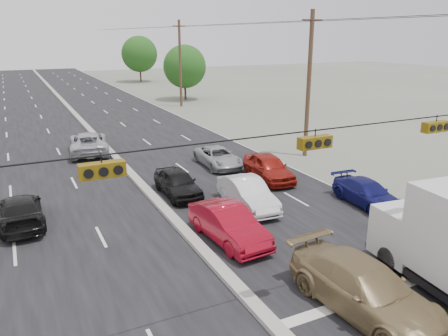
{
  "coord_description": "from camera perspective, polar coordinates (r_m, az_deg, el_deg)",
  "views": [
    {
      "loc": [
        -6.2,
        -9.75,
        8.42
      ],
      "look_at": [
        2.73,
        8.38,
        2.2
      ],
      "focal_mm": 35.0,
      "sensor_mm": 36.0,
      "label": 1
    }
  ],
  "objects": [
    {
      "name": "utility_pole_right_c",
      "position": [
        53.25,
        -5.75,
        13.46
      ],
      "size": [
        1.6,
        0.3,
        10.0
      ],
      "color": "#422D1E",
      "rests_on": "ground"
    },
    {
      "name": "queue_car_c",
      "position": [
        28.83,
        -0.78,
        1.41
      ],
      "size": [
        2.19,
        4.52,
        1.24
      ],
      "primitive_type": "imported",
      "rotation": [
        0.0,
        0.0,
        -0.03
      ],
      "color": "#999DA0",
      "rests_on": "ground"
    },
    {
      "name": "tree_right_mid",
      "position": [
        58.85,
        -5.16,
        13.06
      ],
      "size": [
        5.6,
        5.6,
        7.14
      ],
      "color": "#382619",
      "rests_on": "ground"
    },
    {
      "name": "queue_car_e",
      "position": [
        26.23,
        5.84,
        0.06
      ],
      "size": [
        2.3,
        4.69,
        1.54
      ],
      "primitive_type": "imported",
      "rotation": [
        0.0,
        0.0,
        -0.11
      ],
      "color": "maroon",
      "rests_on": "ground"
    },
    {
      "name": "traffic_signals",
      "position": [
        12.7,
        11.43,
        3.45
      ],
      "size": [
        25.0,
        0.3,
        0.54
      ],
      "color": "black",
      "rests_on": "ground"
    },
    {
      "name": "center_median",
      "position": [
        41.08,
        -17.03,
        4.67
      ],
      "size": [
        0.5,
        160.0,
        0.2
      ],
      "primitive_type": "cube",
      "color": "gray",
      "rests_on": "ground"
    },
    {
      "name": "tree_right_far",
      "position": [
        82.85,
        -10.99,
        14.41
      ],
      "size": [
        6.4,
        6.4,
        8.16
      ],
      "color": "#382619",
      "rests_on": "ground"
    },
    {
      "name": "oncoming_near",
      "position": [
        22.08,
        -25.06,
        -5.1
      ],
      "size": [
        1.97,
        4.72,
        1.36
      ],
      "primitive_type": "imported",
      "rotation": [
        0.0,
        0.0,
        3.16
      ],
      "color": "black",
      "rests_on": "ground"
    },
    {
      "name": "queue_car_a",
      "position": [
        23.72,
        -6.07,
        -1.94
      ],
      "size": [
        1.71,
        4.21,
        1.43
      ],
      "primitive_type": "imported",
      "rotation": [
        0.0,
        0.0,
        -0.0
      ],
      "color": "black",
      "rests_on": "ground"
    },
    {
      "name": "road_surface",
      "position": [
        41.1,
        -17.02,
        4.53
      ],
      "size": [
        20.0,
        160.0,
        0.02
      ],
      "primitive_type": "cube",
      "color": "black",
      "rests_on": "ground"
    },
    {
      "name": "tan_sedan",
      "position": [
        14.81,
        17.84,
        -14.77
      ],
      "size": [
        2.68,
        5.69,
        1.6
      ],
      "primitive_type": "imported",
      "rotation": [
        0.0,
        0.0,
        0.08
      ],
      "color": "olive",
      "rests_on": "ground"
    },
    {
      "name": "utility_pole_right_b",
      "position": [
        31.19,
        11.0,
        10.7
      ],
      "size": [
        1.6,
        0.3,
        10.0
      ],
      "color": "#422D1E",
      "rests_on": "ground"
    },
    {
      "name": "oncoming_far",
      "position": [
        33.47,
        -17.28,
        3.14
      ],
      "size": [
        3.34,
        5.94,
        1.57
      ],
      "primitive_type": "imported",
      "rotation": [
        0.0,
        0.0,
        3.01
      ],
      "color": "#A8ABB0",
      "rests_on": "ground"
    },
    {
      "name": "queue_car_d",
      "position": [
        23.46,
        18.19,
        -3.18
      ],
      "size": [
        2.07,
        4.45,
        1.26
      ],
      "primitive_type": "imported",
      "rotation": [
        0.0,
        0.0,
        -0.07
      ],
      "color": "#101252",
      "rests_on": "ground"
    },
    {
      "name": "ground",
      "position": [
        14.29,
        5.34,
        -19.07
      ],
      "size": [
        200.0,
        200.0,
        0.0
      ],
      "primitive_type": "plane",
      "color": "#606356",
      "rests_on": "ground"
    },
    {
      "name": "queue_car_b",
      "position": [
        21.91,
        3.08,
        -3.42
      ],
      "size": [
        1.86,
        4.61,
        1.49
      ],
      "primitive_type": "imported",
      "rotation": [
        0.0,
        0.0,
        -0.06
      ],
      "color": "silver",
      "rests_on": "ground"
    },
    {
      "name": "red_sedan",
      "position": [
        18.48,
        0.59,
        -7.39
      ],
      "size": [
        1.95,
        4.7,
        1.51
      ],
      "primitive_type": "imported",
      "rotation": [
        0.0,
        0.0,
        0.08
      ],
      "color": "maroon",
      "rests_on": "ground"
    }
  ]
}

